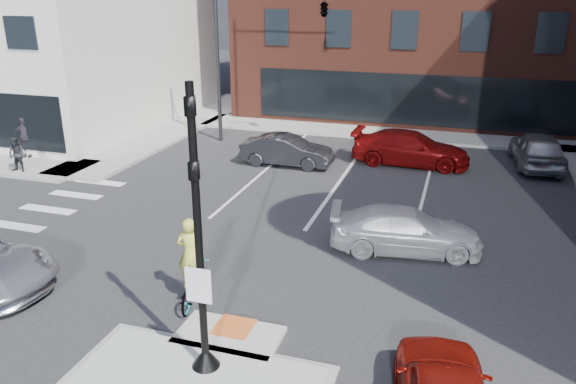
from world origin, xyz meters
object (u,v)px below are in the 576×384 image
(cyclist, at_px, (192,275))
(pedestrian_a, at_px, (17,155))
(bg_car_dark, at_px, (287,151))
(bg_car_silver, at_px, (537,149))
(pedestrian_b, at_px, (25,137))
(bg_car_red, at_px, (410,148))
(white_pickup, at_px, (406,230))

(cyclist, distance_m, pedestrian_a, 13.93)
(bg_car_dark, relative_size, bg_car_silver, 0.88)
(bg_car_silver, xyz_separation_m, cyclist, (-9.49, -15.28, -0.02))
(pedestrian_b, bearing_deg, bg_car_red, 5.41)
(white_pickup, xyz_separation_m, pedestrian_a, (-16.76, 2.46, 0.25))
(bg_car_silver, distance_m, bg_car_red, 5.65)
(bg_car_dark, distance_m, bg_car_silver, 11.28)
(bg_car_silver, xyz_separation_m, bg_car_red, (-5.47, -1.42, -0.04))
(pedestrian_a, bearing_deg, white_pickup, -12.44)
(cyclist, xyz_separation_m, pedestrian_a, (-11.92, 7.20, 0.13))
(bg_car_silver, height_order, pedestrian_a, pedestrian_a)
(white_pickup, relative_size, pedestrian_a, 3.00)
(white_pickup, distance_m, cyclist, 6.77)
(white_pickup, bearing_deg, bg_car_red, -4.77)
(bg_car_silver, relative_size, pedestrian_a, 3.09)
(bg_car_red, bearing_deg, pedestrian_b, 106.58)
(bg_car_silver, bearing_deg, white_pickup, 61.24)
(pedestrian_a, bearing_deg, bg_car_dark, 20.51)
(bg_car_dark, xyz_separation_m, pedestrian_a, (-10.60, -4.85, 0.23))
(pedestrian_b, bearing_deg, white_pickup, -23.60)
(cyclist, height_order, pedestrian_b, cyclist)
(white_pickup, bearing_deg, cyclist, 124.50)
(white_pickup, bearing_deg, bg_car_dark, 30.19)
(bg_car_silver, distance_m, pedestrian_b, 23.50)
(bg_car_silver, relative_size, bg_car_red, 0.90)
(cyclist, bearing_deg, pedestrian_b, -45.06)
(bg_car_red, height_order, pedestrian_a, pedestrian_a)
(white_pickup, xyz_separation_m, cyclist, (-4.84, -4.74, 0.12))
(bg_car_silver, bearing_deg, bg_car_red, 9.56)
(white_pickup, relative_size, cyclist, 1.96)
(bg_car_dark, bearing_deg, white_pickup, -139.87)
(white_pickup, bearing_deg, bg_car_silver, -33.72)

